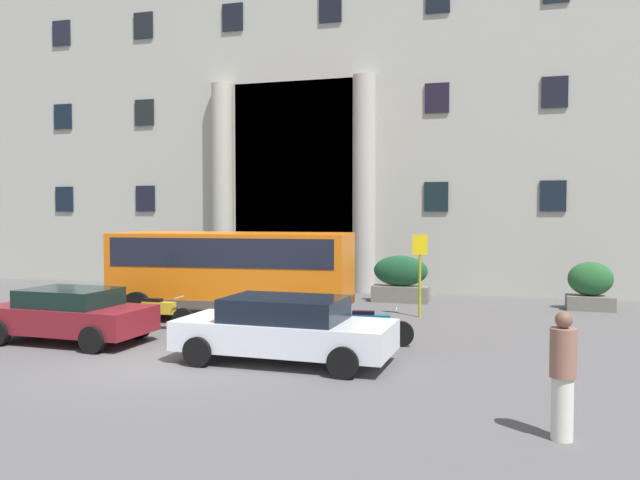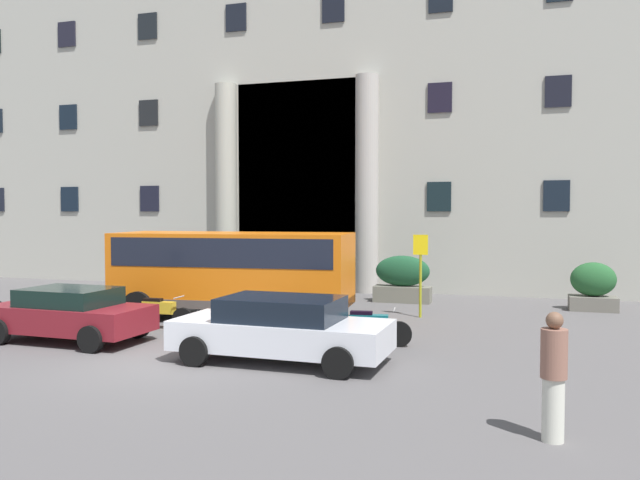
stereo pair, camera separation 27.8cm
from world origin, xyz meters
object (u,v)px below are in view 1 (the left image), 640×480
(bus_stop_sign, at_px, (420,266))
(hedge_planter_west, at_px, (590,287))
(white_taxi_kerbside, at_px, (285,328))
(pedestrian_child_trailing, at_px, (563,375))
(hedge_planter_entrance_left, at_px, (401,280))
(orange_minibus, at_px, (233,267))
(hedge_planter_far_west, at_px, (223,274))
(parked_coupe_end, at_px, (70,314))
(scooter_by_planter, at_px, (369,326))
(motorcycle_near_kerb, at_px, (158,312))
(hedge_planter_east, at_px, (314,279))

(bus_stop_sign, distance_m, hedge_planter_west, 5.96)
(white_taxi_kerbside, bearing_deg, bus_stop_sign, 74.81)
(white_taxi_kerbside, height_order, pedestrian_child_trailing, pedestrian_child_trailing)
(hedge_planter_entrance_left, bearing_deg, orange_minibus, -130.13)
(hedge_planter_far_west, relative_size, hedge_planter_west, 1.24)
(parked_coupe_end, height_order, scooter_by_planter, parked_coupe_end)
(hedge_planter_far_west, bearing_deg, hedge_planter_entrance_left, -1.79)
(white_taxi_kerbside, xyz_separation_m, scooter_by_planter, (1.36, 2.11, -0.25))
(pedestrian_child_trailing, bearing_deg, white_taxi_kerbside, 133.86)
(orange_minibus, bearing_deg, scooter_by_planter, -33.53)
(bus_stop_sign, distance_m, pedestrian_child_trailing, 10.34)
(bus_stop_sign, relative_size, white_taxi_kerbside, 0.54)
(pedestrian_child_trailing, bearing_deg, hedge_planter_west, 67.70)
(scooter_by_planter, relative_size, pedestrian_child_trailing, 1.12)
(motorcycle_near_kerb, bearing_deg, white_taxi_kerbside, -30.48)
(orange_minibus, distance_m, hedge_planter_west, 11.45)
(orange_minibus, distance_m, white_taxi_kerbside, 5.73)
(bus_stop_sign, bearing_deg, hedge_planter_far_west, 157.79)
(hedge_planter_east, height_order, hedge_planter_far_west, hedge_planter_far_west)
(parked_coupe_end, xyz_separation_m, scooter_by_planter, (7.05, 1.66, -0.23))
(bus_stop_sign, distance_m, hedge_planter_far_west, 8.64)
(hedge_planter_east, height_order, hedge_planter_west, hedge_planter_west)
(hedge_planter_west, height_order, motorcycle_near_kerb, hedge_planter_west)
(bus_stop_sign, bearing_deg, pedestrian_child_trailing, -71.47)
(hedge_planter_east, height_order, motorcycle_near_kerb, hedge_planter_east)
(orange_minibus, height_order, motorcycle_near_kerb, orange_minibus)
(hedge_planter_east, distance_m, scooter_by_planter, 8.27)
(hedge_planter_far_west, height_order, scooter_by_planter, hedge_planter_far_west)
(orange_minibus, height_order, pedestrian_child_trailing, orange_minibus)
(parked_coupe_end, distance_m, motorcycle_near_kerb, 2.42)
(orange_minibus, relative_size, hedge_planter_far_west, 3.69)
(parked_coupe_end, bearing_deg, bus_stop_sign, 40.25)
(orange_minibus, bearing_deg, parked_coupe_end, -125.01)
(hedge_planter_west, distance_m, scooter_by_planter, 9.36)
(orange_minibus, height_order, hedge_planter_east, orange_minibus)
(hedge_planter_entrance_left, distance_m, hedge_planter_far_west, 6.89)
(bus_stop_sign, height_order, motorcycle_near_kerb, bus_stop_sign)
(orange_minibus, height_order, scooter_by_planter, orange_minibus)
(white_taxi_kerbside, bearing_deg, parked_coupe_end, 176.96)
(orange_minibus, bearing_deg, motorcycle_near_kerb, -127.10)
(white_taxi_kerbside, xyz_separation_m, parked_coupe_end, (-5.70, 0.45, -0.03))
(hedge_planter_west, bearing_deg, motorcycle_near_kerb, -149.07)
(hedge_planter_east, bearing_deg, hedge_planter_entrance_left, 0.57)
(hedge_planter_east, bearing_deg, pedestrian_child_trailing, -59.61)
(hedge_planter_entrance_left, xyz_separation_m, white_taxi_kerbside, (-0.88, -9.57, -0.08))
(hedge_planter_west, bearing_deg, scooter_by_planter, -127.44)
(orange_minibus, xyz_separation_m, pedestrian_child_trailing, (8.51, -7.89, -0.63))
(motorcycle_near_kerb, xyz_separation_m, scooter_by_planter, (5.92, -0.47, -0.00))
(parked_coupe_end, relative_size, scooter_by_planter, 1.97)
(hedge_planter_entrance_left, xyz_separation_m, hedge_planter_far_west, (-6.89, 0.22, -0.02))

